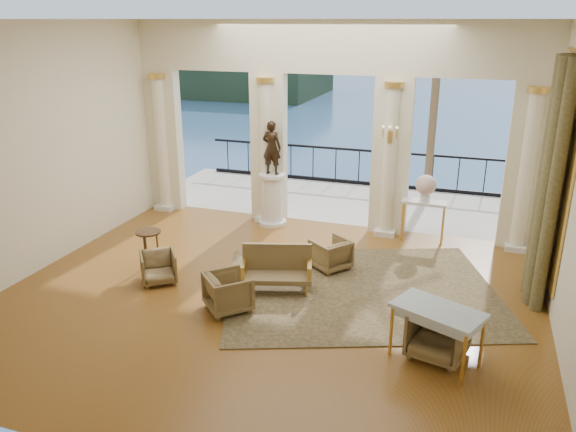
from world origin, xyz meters
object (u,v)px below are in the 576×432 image
(armchair_b, at_px, (439,332))
(settee, at_px, (277,268))
(side_table, at_px, (148,237))
(game_table, at_px, (438,314))
(statue, at_px, (272,148))
(armchair_d, at_px, (228,290))
(pedestal, at_px, (272,200))
(armchair_a, at_px, (158,266))
(armchair_c, at_px, (330,253))
(console_table, at_px, (424,208))

(armchair_b, relative_size, settee, 0.59)
(settee, height_order, side_table, settee)
(game_table, height_order, side_table, game_table)
(armchair_b, relative_size, statue, 0.65)
(armchair_d, height_order, game_table, game_table)
(pedestal, height_order, statue, statue)
(settee, relative_size, game_table, 0.97)
(armchair_a, bearing_deg, armchair_b, -46.22)
(armchair_d, xyz_separation_m, side_table, (-2.06, 0.97, 0.31))
(armchair_d, distance_m, statue, 4.38)
(armchair_d, bearing_deg, armchair_b, -139.55)
(settee, bearing_deg, armchair_a, 174.22)
(armchair_a, bearing_deg, armchair_d, -55.05)
(game_table, distance_m, statue, 6.14)
(game_table, bearing_deg, settee, 177.79)
(armchair_a, relative_size, armchair_b, 0.80)
(side_table, bearing_deg, armchair_b, -13.16)
(statue, xyz_separation_m, side_table, (-1.32, -3.09, -1.14))
(armchair_b, xyz_separation_m, pedestal, (-4.08, 4.36, 0.19))
(armchair_a, bearing_deg, statue, 39.26)
(armchair_c, bearing_deg, console_table, -178.82)
(pedestal, relative_size, side_table, 1.57)
(armchair_b, distance_m, side_table, 5.55)
(side_table, bearing_deg, pedestal, 66.83)
(pedestal, bearing_deg, game_table, -47.93)
(settee, relative_size, console_table, 1.39)
(statue, bearing_deg, armchair_b, 136.71)
(settee, xyz_separation_m, pedestal, (-1.24, 3.12, 0.18))
(settee, height_order, pedestal, pedestal)
(armchair_a, bearing_deg, game_table, -47.75)
(armchair_a, distance_m, settee, 2.16)
(console_table, bearing_deg, armchair_c, -124.70)
(console_table, bearing_deg, side_table, -144.56)
(side_table, bearing_deg, settee, -0.67)
(statue, height_order, side_table, statue)
(armchair_c, xyz_separation_m, settee, (-0.67, -1.15, 0.07))
(game_table, bearing_deg, statue, 155.73)
(armchair_b, distance_m, pedestal, 5.97)
(armchair_a, bearing_deg, pedestal, 39.26)
(settee, bearing_deg, game_table, -42.59)
(armchair_d, bearing_deg, statue, -34.25)
(pedestal, xyz_separation_m, statue, (0.00, 0.00, 1.22))
(statue, bearing_deg, side_table, 70.41)
(armchair_c, relative_size, side_table, 0.85)
(armchair_a, xyz_separation_m, armchair_d, (1.62, -0.53, 0.04))
(game_table, relative_size, side_table, 1.77)
(armchair_b, relative_size, armchair_d, 1.11)
(armchair_a, distance_m, armchair_c, 3.19)
(game_table, xyz_separation_m, statue, (-4.05, 4.49, 1.07))
(statue, bearing_deg, console_table, -175.57)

